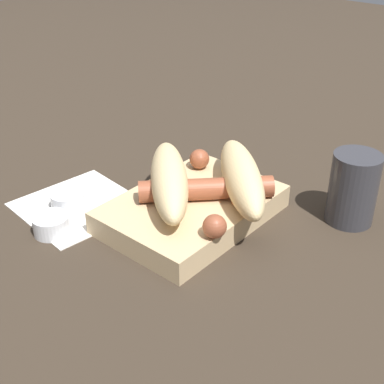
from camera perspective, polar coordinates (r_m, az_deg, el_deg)
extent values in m
plane|color=#33281E|center=(0.69, 0.00, -2.91)|extent=(3.00, 3.00, 0.00)
cube|color=tan|center=(0.68, 0.00, -1.83)|extent=(0.22, 0.15, 0.03)
ellipsoid|color=#DBBC84|center=(0.66, -2.46, 1.28)|extent=(0.17, 0.17, 0.05)
ellipsoid|color=#DBBC84|center=(0.67, 5.30, 1.61)|extent=(0.17, 0.17, 0.05)
cylinder|color=brown|center=(0.67, 1.52, 0.32)|extent=(0.14, 0.14, 0.03)
sphere|color=brown|center=(0.60, 2.43, -3.69)|extent=(0.03, 0.03, 0.03)
sphere|color=brown|center=(0.74, 0.79, 3.54)|extent=(0.03, 0.03, 0.03)
cylinder|color=orange|center=(0.69, 4.59, 0.39)|extent=(0.03, 0.03, 0.00)
cylinder|color=orange|center=(0.67, 5.25, -0.92)|extent=(0.03, 0.03, 0.00)
cylinder|color=#F99E4C|center=(0.68, 5.48, -0.42)|extent=(0.04, 0.04, 0.00)
cylinder|color=orange|center=(0.69, 7.06, 0.09)|extent=(0.04, 0.04, 0.00)
cube|color=white|center=(0.73, -11.95, -1.38)|extent=(0.16, 0.16, 0.00)
cylinder|color=silver|center=(0.72, -13.08, -0.92)|extent=(0.04, 0.04, 0.02)
cylinder|color=#4C662D|center=(0.73, -13.02, -1.37)|extent=(0.04, 0.04, 0.01)
cylinder|color=silver|center=(0.68, -14.77, -3.40)|extent=(0.04, 0.04, 0.02)
cylinder|color=#4C662D|center=(0.68, -14.70, -3.87)|extent=(0.04, 0.04, 0.01)
cylinder|color=#333338|center=(0.69, 16.81, 0.37)|extent=(0.06, 0.06, 0.09)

